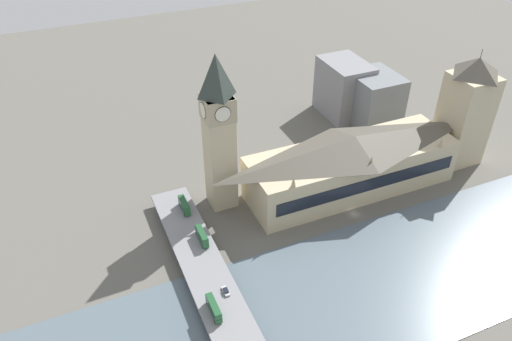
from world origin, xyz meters
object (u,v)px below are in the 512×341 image
victoria_tower (466,111)px  double_decker_bus_lead (214,308)px  clock_tower (219,131)px  double_decker_bus_rear (184,205)px  car_southbound_tail (226,291)px  double_decker_bus_mid (202,236)px  road_bridge (232,328)px  parliament_hall (352,163)px

victoria_tower → double_decker_bus_lead: 155.29m
clock_tower → double_decker_bus_rear: size_ratio=7.04×
double_decker_bus_rear → car_southbound_tail: (-49.51, -0.28, -1.98)m
double_decker_bus_mid → road_bridge: bearing=174.8°
double_decker_bus_lead → car_southbound_tail: size_ratio=2.29×
parliament_hall → victoria_tower: (0.05, -62.52, 13.25)m
double_decker_bus_mid → double_decker_bus_rear: double_decker_bus_mid is taller
clock_tower → double_decker_bus_lead: clock_tower is taller
road_bridge → double_decker_bus_mid: bearing=-5.2°
victoria_tower → double_decker_bus_lead: size_ratio=5.51×
victoria_tower → double_decker_bus_mid: (-12.51, 139.02, -19.42)m
parliament_hall → clock_tower: clock_tower is taller
double_decker_bus_mid → victoria_tower: bearing=-84.9°
clock_tower → road_bridge: bearing=162.5°
parliament_hall → road_bridge: bearing=124.5°
double_decker_bus_mid → car_southbound_tail: bearing=178.7°
parliament_hall → double_decker_bus_mid: bearing=99.2°
clock_tower → double_decker_bus_mid: 43.52m
victoria_tower → car_southbound_tail: 147.09m
road_bridge → car_southbound_tail: 15.02m
parliament_hall → road_bridge: size_ratio=0.61×
double_decker_bus_lead → double_decker_bus_mid: double_decker_bus_mid is taller
double_decker_bus_lead → parliament_hall: bearing=-60.4°
road_bridge → double_decker_bus_lead: 9.24m
road_bridge → double_decker_bus_rear: bearing=-2.7°
clock_tower → double_decker_bus_lead: (-61.12, 25.35, -30.11)m
victoria_tower → road_bridge: size_ratio=0.37×
road_bridge → parliament_hall: bearing=-55.5°
road_bridge → double_decker_bus_rear: double_decker_bus_rear is taller
clock_tower → victoria_tower: 122.35m
double_decker_bus_rear → double_decker_bus_mid: bearing=-177.5°
double_decker_bus_rear → clock_tower: bearing=-75.7°
double_decker_bus_rear → car_southbound_tail: 49.55m
parliament_hall → road_bridge: (-55.36, 80.40, -9.83)m
clock_tower → double_decker_bus_mid: bearing=145.4°
clock_tower → double_decker_bus_lead: 72.70m
victoria_tower → parliament_hall: bearing=90.0°
double_decker_bus_lead → double_decker_bus_mid: size_ratio=1.05×
parliament_hall → double_decker_bus_lead: (-47.62, 83.97, -6.27)m
clock_tower → car_southbound_tail: (-54.29, 18.52, -32.01)m
clock_tower → victoria_tower: (-13.45, -121.14, -10.59)m
double_decker_bus_mid → car_southbound_tail: (-28.34, 0.65, -2.00)m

